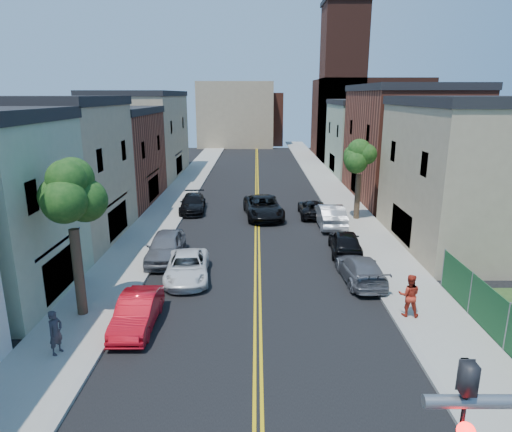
{
  "coord_description": "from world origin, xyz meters",
  "views": [
    {
      "loc": [
        -0.05,
        -4.28,
        9.69
      ],
      "look_at": [
        -0.09,
        23.89,
        2.0
      ],
      "focal_mm": 31.31,
      "sensor_mm": 36.0,
      "label": 1
    }
  ],
  "objects_px": {
    "red_sedan": "(137,312)",
    "black_car_right": "(345,242)",
    "pedestrian_right": "(409,295)",
    "grey_car_left": "(166,247)",
    "black_car_left": "(193,203)",
    "black_suv_lane": "(263,207)",
    "silver_car_right": "(330,215)",
    "pedestrian_left": "(56,332)",
    "grey_car_right": "(361,269)",
    "white_pickup": "(187,267)",
    "dark_car_right_far": "(313,208)"
  },
  "relations": [
    {
      "from": "red_sedan",
      "to": "grey_car_left",
      "type": "bearing_deg",
      "value": 92.01
    },
    {
      "from": "grey_car_left",
      "to": "black_car_right",
      "type": "xyz_separation_m",
      "value": [
        11.0,
        1.12,
        -0.08
      ]
    },
    {
      "from": "black_suv_lane",
      "to": "black_car_left",
      "type": "bearing_deg",
      "value": 156.91
    },
    {
      "from": "black_car_left",
      "to": "black_car_right",
      "type": "bearing_deg",
      "value": -47.24
    },
    {
      "from": "red_sedan",
      "to": "black_car_left",
      "type": "distance_m",
      "value": 19.65
    },
    {
      "from": "red_sedan",
      "to": "silver_car_right",
      "type": "xyz_separation_m",
      "value": [
        10.65,
        15.33,
        0.15
      ]
    },
    {
      "from": "grey_car_right",
      "to": "silver_car_right",
      "type": "height_order",
      "value": "silver_car_right"
    },
    {
      "from": "red_sedan",
      "to": "pedestrian_right",
      "type": "height_order",
      "value": "pedestrian_right"
    },
    {
      "from": "pedestrian_right",
      "to": "silver_car_right",
      "type": "bearing_deg",
      "value": -72.53
    },
    {
      "from": "black_car_left",
      "to": "dark_car_right_far",
      "type": "distance_m",
      "value": 10.16
    },
    {
      "from": "silver_car_right",
      "to": "dark_car_right_far",
      "type": "relative_size",
      "value": 1.11
    },
    {
      "from": "white_pickup",
      "to": "silver_car_right",
      "type": "height_order",
      "value": "silver_car_right"
    },
    {
      "from": "red_sedan",
      "to": "dark_car_right_far",
      "type": "relative_size",
      "value": 0.92
    },
    {
      "from": "black_car_left",
      "to": "pedestrian_left",
      "type": "bearing_deg",
      "value": -99.23
    },
    {
      "from": "black_suv_lane",
      "to": "white_pickup",
      "type": "bearing_deg",
      "value": -115.34
    },
    {
      "from": "black_car_left",
      "to": "dark_car_right_far",
      "type": "height_order",
      "value": "black_car_left"
    },
    {
      "from": "black_car_left",
      "to": "pedestrian_left",
      "type": "xyz_separation_m",
      "value": [
        -2.14,
        -21.88,
        0.3
      ]
    },
    {
      "from": "white_pickup",
      "to": "black_suv_lane",
      "type": "height_order",
      "value": "black_suv_lane"
    },
    {
      "from": "grey_car_right",
      "to": "black_car_left",
      "type": "bearing_deg",
      "value": -56.33
    },
    {
      "from": "grey_car_right",
      "to": "silver_car_right",
      "type": "distance_m",
      "value": 10.46
    },
    {
      "from": "white_pickup",
      "to": "pedestrian_left",
      "type": "relative_size",
      "value": 2.8
    },
    {
      "from": "white_pickup",
      "to": "dark_car_right_far",
      "type": "height_order",
      "value": "white_pickup"
    },
    {
      "from": "black_car_left",
      "to": "grey_car_right",
      "type": "xyz_separation_m",
      "value": [
        11.0,
        -14.76,
        -0.04
      ]
    },
    {
      "from": "red_sedan",
      "to": "black_suv_lane",
      "type": "distance_m",
      "value": 18.74
    },
    {
      "from": "silver_car_right",
      "to": "pedestrian_right",
      "type": "relative_size",
      "value": 2.68
    },
    {
      "from": "grey_car_right",
      "to": "pedestrian_left",
      "type": "height_order",
      "value": "pedestrian_left"
    },
    {
      "from": "black_car_left",
      "to": "pedestrian_right",
      "type": "height_order",
      "value": "pedestrian_right"
    },
    {
      "from": "red_sedan",
      "to": "dark_car_right_far",
      "type": "bearing_deg",
      "value": 61.52
    },
    {
      "from": "black_car_left",
      "to": "dark_car_right_far",
      "type": "relative_size",
      "value": 1.07
    },
    {
      "from": "black_car_left",
      "to": "pedestrian_left",
      "type": "distance_m",
      "value": 21.98
    },
    {
      "from": "grey_car_right",
      "to": "silver_car_right",
      "type": "xyz_separation_m",
      "value": [
        0.0,
        10.45,
        0.17
      ]
    },
    {
      "from": "black_suv_lane",
      "to": "pedestrian_left",
      "type": "height_order",
      "value": "pedestrian_left"
    },
    {
      "from": "black_car_left",
      "to": "grey_car_left",
      "type": "bearing_deg",
      "value": -93.65
    },
    {
      "from": "black_car_right",
      "to": "dark_car_right_far",
      "type": "bearing_deg",
      "value": -79.72
    },
    {
      "from": "grey_car_left",
      "to": "black_car_left",
      "type": "height_order",
      "value": "grey_car_left"
    },
    {
      "from": "pedestrian_left",
      "to": "grey_car_right",
      "type": "bearing_deg",
      "value": -42.3
    },
    {
      "from": "white_pickup",
      "to": "grey_car_right",
      "type": "distance_m",
      "value": 9.31
    },
    {
      "from": "black_car_right",
      "to": "pedestrian_left",
      "type": "xyz_separation_m",
      "value": [
        -13.14,
        -11.41,
        0.25
      ]
    },
    {
      "from": "silver_car_right",
      "to": "black_suv_lane",
      "type": "xyz_separation_m",
      "value": [
        -5.0,
        2.53,
        -0.01
      ]
    },
    {
      "from": "black_car_left",
      "to": "black_suv_lane",
      "type": "distance_m",
      "value": 6.26
    },
    {
      "from": "grey_car_left",
      "to": "pedestrian_left",
      "type": "xyz_separation_m",
      "value": [
        -2.14,
        -10.28,
        0.17
      ]
    },
    {
      "from": "red_sedan",
      "to": "black_car_right",
      "type": "xyz_separation_m",
      "value": [
        10.65,
        9.17,
        0.07
      ]
    },
    {
      "from": "red_sedan",
      "to": "black_car_right",
      "type": "relative_size",
      "value": 0.95
    },
    {
      "from": "grey_car_left",
      "to": "pedestrian_right",
      "type": "height_order",
      "value": "pedestrian_right"
    },
    {
      "from": "black_car_left",
      "to": "pedestrian_right",
      "type": "xyz_separation_m",
      "value": [
        12.2,
        -18.84,
        0.39
      ]
    },
    {
      "from": "silver_car_right",
      "to": "dark_car_right_far",
      "type": "xyz_separation_m",
      "value": [
        -0.94,
        2.92,
        -0.21
      ]
    },
    {
      "from": "grey_car_right",
      "to": "dark_car_right_far",
      "type": "bearing_deg",
      "value": -89.0
    },
    {
      "from": "grey_car_left",
      "to": "black_suv_lane",
      "type": "height_order",
      "value": "grey_car_left"
    },
    {
      "from": "black_car_left",
      "to": "pedestrian_right",
      "type": "distance_m",
      "value": 22.45
    },
    {
      "from": "red_sedan",
      "to": "white_pickup",
      "type": "relative_size",
      "value": 0.88
    }
  ]
}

